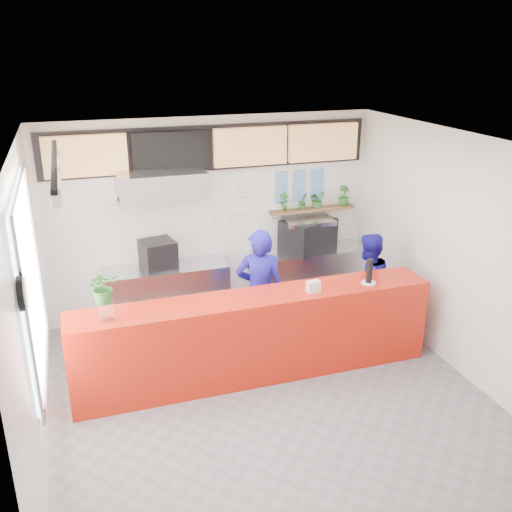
{
  "coord_description": "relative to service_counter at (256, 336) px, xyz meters",
  "views": [
    {
      "loc": [
        -1.97,
        -5.55,
        3.99
      ],
      "look_at": [
        0.1,
        0.7,
        1.5
      ],
      "focal_mm": 40.0,
      "sensor_mm": 36.0,
      "label": 1
    }
  ],
  "objects": [
    {
      "name": "photo_frame_e",
      "position": [
        1.4,
        2.08,
        1.2
      ],
      "size": [
        0.2,
        0.02,
        0.25
      ],
      "primitive_type": "cube",
      "color": "#598CBF",
      "rests_on": "wall_back"
    },
    {
      "name": "panini_oven",
      "position": [
        -0.89,
        1.8,
        0.56
      ],
      "size": [
        0.53,
        0.53,
        0.41
      ],
      "primitive_type": "cube",
      "rotation": [
        0.0,
        0.0,
        0.18
      ],
      "color": "black",
      "rests_on": "prep_bench"
    },
    {
      "name": "soffit",
      "position": [
        0.0,
        2.06,
        2.0
      ],
      "size": [
        4.8,
        0.04,
        0.65
      ],
      "primitive_type": "cube",
      "color": "black",
      "rests_on": "wall_back"
    },
    {
      "name": "pepper_mill",
      "position": [
        1.48,
        -0.08,
        0.72
      ],
      "size": [
        0.08,
        0.08,
        0.31
      ],
      "primitive_type": "cylinder",
      "rotation": [
        0.0,
        0.0,
        -0.03
      ],
      "color": "black",
      "rests_on": "white_plate"
    },
    {
      "name": "staff_center",
      "position": [
        0.25,
        0.59,
        0.32
      ],
      "size": [
        0.74,
        0.62,
        1.74
      ],
      "primitive_type": "imported",
      "rotation": [
        0.0,
        0.0,
        2.78
      ],
      "color": "navy",
      "rests_on": "ground"
    },
    {
      "name": "extraction_hood",
      "position": [
        -0.8,
        1.75,
        1.6
      ],
      "size": [
        1.2,
        0.7,
        0.35
      ],
      "primitive_type": "cube",
      "color": "#B2B5BA",
      "rests_on": "ceiling"
    },
    {
      "name": "window_frame",
      "position": [
        -2.45,
        -0.1,
        1.15
      ],
      "size": [
        0.03,
        2.3,
        2.0
      ],
      "primitive_type": "cube",
      "color": "#B2B5BA",
      "rests_on": "wall_left"
    },
    {
      "name": "white_plate",
      "position": [
        1.48,
        -0.08,
        0.56
      ],
      "size": [
        0.23,
        0.23,
        0.01
      ],
      "primitive_type": "cylinder",
      "rotation": [
        0.0,
        0.0,
        -0.22
      ],
      "color": "silver",
      "rests_on": "service_counter"
    },
    {
      "name": "glass_vase",
      "position": [
        -1.76,
        -0.08,
        0.65
      ],
      "size": [
        0.19,
        0.19,
        0.21
      ],
      "primitive_type": "cylinder",
      "rotation": [
        0.0,
        0.0,
        0.16
      ],
      "color": "silver",
      "rests_on": "service_counter"
    },
    {
      "name": "cream_band",
      "position": [
        0.0,
        2.09,
        2.05
      ],
      "size": [
        5.0,
        0.02,
        0.8
      ],
      "primitive_type": "cube",
      "color": "beige",
      "rests_on": "wall_back"
    },
    {
      "name": "herb_a",
      "position": [
        1.12,
        2.0,
        1.11
      ],
      "size": [
        0.18,
        0.14,
        0.29
      ],
      "primitive_type": "imported",
      "rotation": [
        0.0,
        0.0,
        -0.3
      ],
      "color": "#246222",
      "rests_on": "herb_shelf"
    },
    {
      "name": "photo_frame_b",
      "position": [
        1.4,
        2.08,
        1.45
      ],
      "size": [
        0.2,
        0.02,
        0.25
      ],
      "primitive_type": "cube",
      "color": "#598CBF",
      "rests_on": "wall_back"
    },
    {
      "name": "wall_clock_rim",
      "position": [
        -2.46,
        -1.3,
        1.5
      ],
      "size": [
        0.05,
        0.3,
        0.3
      ],
      "primitive_type": "cylinder",
      "rotation": [
        0.0,
        1.57,
        0.0
      ],
      "color": "black",
      "rests_on": "wall_left"
    },
    {
      "name": "wall_clock_face",
      "position": [
        -2.43,
        -1.3,
        1.5
      ],
      "size": [
        0.02,
        0.26,
        0.26
      ],
      "primitive_type": "cylinder",
      "rotation": [
        0.0,
        1.57,
        0.0
      ],
      "color": "white",
      "rests_on": "wall_left"
    },
    {
      "name": "wall_back",
      "position": [
        0.0,
        2.1,
        0.95
      ],
      "size": [
        5.0,
        0.0,
        5.0
      ],
      "primitive_type": "plane",
      "rotation": [
        1.57,
        0.0,
        0.0
      ],
      "color": "white",
      "rests_on": "ground"
    },
    {
      "name": "wall_right",
      "position": [
        2.5,
        -0.4,
        0.95
      ],
      "size": [
        0.0,
        5.0,
        5.0
      ],
      "primitive_type": "plane",
      "rotation": [
        1.57,
        0.0,
        -1.57
      ],
      "color": "white",
      "rests_on": "ground"
    },
    {
      "name": "window_pane",
      "position": [
        -2.47,
        -0.1,
        1.15
      ],
      "size": [
        0.04,
        2.2,
        1.9
      ],
      "primitive_type": "cube",
      "color": "silver",
      "rests_on": "wall_left"
    },
    {
      "name": "photo_frame_f",
      "position": [
        1.7,
        2.08,
        1.2
      ],
      "size": [
        0.2,
        0.02,
        0.25
      ],
      "primitive_type": "cube",
      "color": "#598CBF",
      "rests_on": "wall_back"
    },
    {
      "name": "photo_frame_d",
      "position": [
        1.1,
        2.08,
        1.2
      ],
      "size": [
        0.2,
        0.02,
        0.25
      ],
      "primitive_type": "cube",
      "color": "#598CBF",
      "rests_on": "wall_back"
    },
    {
      "name": "herb_d",
      "position": [
        2.14,
        2.0,
        1.13
      ],
      "size": [
        0.19,
        0.17,
        0.32
      ],
      "primitive_type": "imported",
      "rotation": [
        0.0,
        0.0,
        -0.06
      ],
      "color": "#246222",
      "rests_on": "herb_shelf"
    },
    {
      "name": "photo_frame_c",
      "position": [
        1.7,
        2.08,
        1.45
      ],
      "size": [
        0.2,
        0.02,
        0.25
      ],
      "primitive_type": "cube",
      "color": "#598CBF",
      "rests_on": "wall_back"
    },
    {
      "name": "ceiling",
      "position": [
        0.0,
        -0.4,
        2.45
      ],
      "size": [
        5.0,
        5.0,
        0.0
      ],
      "primitive_type": "plane",
      "rotation": [
        3.14,
        0.0,
        0.0
      ],
      "color": "silver"
    },
    {
      "name": "herb_c",
      "position": [
        1.68,
        2.0,
        1.11
      ],
      "size": [
        0.32,
        0.3,
        0.28
      ],
      "primitive_type": "imported",
      "rotation": [
        0.0,
        0.0,
        0.42
      ],
      "color": "#246222",
      "rests_on": "herb_shelf"
    },
    {
      "name": "dec_plate_d",
      "position": [
        0.5,
        2.07,
        1.35
      ],
      "size": [
        0.24,
        0.03,
        0.24
      ],
      "primitive_type": "cylinder",
      "rotation": [
        1.57,
        0.0,
        0.0
      ],
      "color": "silver",
      "rests_on": "wall_back"
    },
    {
      "name": "menu_board_mid_left",
      "position": [
        -0.59,
        1.98,
        2.0
      ],
      "size": [
        1.1,
        0.1,
        0.55
      ],
      "primitive_type": "cube",
      "color": "black",
      "rests_on": "wall_back"
    },
    {
      "name": "dec_plate_c",
      "position": [
        0.15,
        2.07,
        0.9
      ],
      "size": [
        0.24,
        0.03,
        0.24
      ],
      "primitive_type": "cylinder",
      "rotation": [
        1.57,
        0.0,
        0.0
      ],
      "color": "silver",
      "rests_on": "wall_back"
    },
    {
      "name": "dec_plate_a",
      "position": [
        0.15,
        2.07,
        1.2
      ],
      "size": [
        0.24,
        0.03,
        0.24
      ],
      "primitive_type": "cylinder",
      "rotation": [
        1.57,
        0.0,
        0.0
      ],
      "color": "silver",
      "rests_on": "wall_back"
    },
    {
      "name": "menu_board_far_right",
      "position": [
        1.73,
        1.98,
        2.0
      ],
      "size": [
        1.1,
        0.1,
        0.55
      ],
      "primitive_type": "cube",
      "color": "tan",
      "rests_on": "wall_back"
    },
    {
      "name": "napkin_holder",
      "position": [
        0.71,
        -0.1,
        0.62
      ],
      "size": [
        0.17,
        0.12,
        0.14
      ],
      "primitive_type": "cube",
      "rotation": [
        0.0,
        0.0,
        0.14
      ],
      "color": "silver",
      "rests_on": "service_counter"
    },
    {
      "name": "menu_board_far_left",
      "position": [
        -1.75,
        1.98,
        2.0
      ],
      "size": [
        1.1,
        0.1,
        0.55
      ],
      "primitive_type": "cube",
      "color": "tan",
      "rests_on": "wall_back"
    },
    {
      "name": "herb_b",
      "position": [
        1.44,
        2.0,
        1.1
      ],
      "size": [
        0.16,
        0.14,
        0.26
      ],
      "primitive_type": "imported",
      "rotation": [
        0.0,
        0.0,
        0.15
      ],
      "color": "#246222",
      "rests_on": "herb_shelf"
    },
    {
      "name": "herb_shelf",
      "position": [
        1.6,
        2.0,
        0.95
      ],
      "size": [
        1.4,
        0.18,
        0.04
      ],
      "primitive_type": "cube",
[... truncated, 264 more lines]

